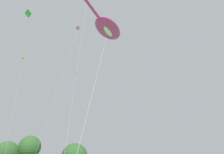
# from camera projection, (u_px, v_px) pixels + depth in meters

# --- Properties ---
(big_show_kite) EXTENTS (10.30, 5.43, 16.33)m
(big_show_kite) POSITION_uv_depth(u_px,v_px,m) (107.00, 27.00, 22.26)
(big_show_kite) COLOR #CC3899
(big_show_kite) RESTS_ON ground
(small_kite_triangle_green) EXTENTS (4.80, 0.61, 22.66)m
(small_kite_triangle_green) POSITION_uv_depth(u_px,v_px,m) (72.00, 46.00, 30.55)
(small_kite_triangle_green) COLOR pink
(small_kite_triangle_green) RESTS_ON ground
(small_kite_tiny_distant) EXTENTS (3.89, 3.34, 24.58)m
(small_kite_tiny_distant) POSITION_uv_depth(u_px,v_px,m) (87.00, 0.00, 27.05)
(small_kite_tiny_distant) COLOR blue
(small_kite_tiny_distant) RESTS_ON ground
(small_kite_streamer_purple) EXTENTS (3.44, 1.29, 25.95)m
(small_kite_streamer_purple) POSITION_uv_depth(u_px,v_px,m) (25.00, 22.00, 33.02)
(small_kite_streamer_purple) COLOR green
(small_kite_streamer_purple) RESTS_ON ground
(small_kite_box_yellow) EXTENTS (0.92, 1.69, 18.44)m
(small_kite_box_yellow) POSITION_uv_depth(u_px,v_px,m) (22.00, 61.00, 32.59)
(small_kite_box_yellow) COLOR yellow
(small_kite_box_yellow) RESTS_ON ground
(tree_oak_right) EXTENTS (7.16, 7.16, 10.78)m
(tree_oak_right) POSITION_uv_depth(u_px,v_px,m) (7.00, 154.00, 61.70)
(tree_oak_right) COLOR #513823
(tree_oak_right) RESTS_ON ground
(tree_shrub_far) EXTENTS (5.99, 5.99, 11.34)m
(tree_shrub_far) POSITION_uv_depth(u_px,v_px,m) (30.00, 147.00, 56.38)
(tree_shrub_far) COLOR #513823
(tree_shrub_far) RESTS_ON ground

